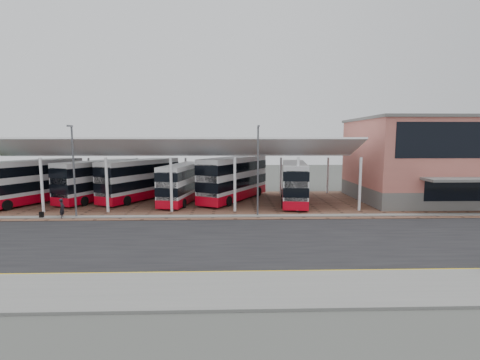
{
  "coord_description": "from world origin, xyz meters",
  "views": [
    {
      "loc": [
        -0.49,
        -24.1,
        6.85
      ],
      "look_at": [
        0.5,
        8.82,
        3.01
      ],
      "focal_mm": 26.0,
      "sensor_mm": 36.0,
      "label": 1
    }
  ],
  "objects_px": {
    "bus_1": "(98,180)",
    "bus_5": "(294,183)",
    "terminal": "(440,159)",
    "bus_2": "(140,180)",
    "bus_0": "(32,182)",
    "pedestrian": "(62,208)",
    "bus_3": "(183,183)",
    "bus_4": "(234,179)"
  },
  "relations": [
    {
      "from": "bus_4",
      "to": "pedestrian",
      "type": "bearing_deg",
      "value": -120.73
    },
    {
      "from": "bus_1",
      "to": "bus_2",
      "type": "relative_size",
      "value": 1.0
    },
    {
      "from": "terminal",
      "to": "bus_3",
      "type": "xyz_separation_m",
      "value": [
        -28.62,
        -0.31,
        -2.54
      ]
    },
    {
      "from": "bus_1",
      "to": "bus_3",
      "type": "bearing_deg",
      "value": 12.45
    },
    {
      "from": "bus_2",
      "to": "pedestrian",
      "type": "distance_m",
      "value": 10.48
    },
    {
      "from": "bus_5",
      "to": "bus_0",
      "type": "bearing_deg",
      "value": -172.57
    },
    {
      "from": "terminal",
      "to": "bus_1",
      "type": "height_order",
      "value": "terminal"
    },
    {
      "from": "bus_0",
      "to": "pedestrian",
      "type": "distance_m",
      "value": 9.88
    },
    {
      "from": "bus_3",
      "to": "bus_4",
      "type": "bearing_deg",
      "value": 22.67
    },
    {
      "from": "bus_3",
      "to": "pedestrian",
      "type": "bearing_deg",
      "value": -130.6
    },
    {
      "from": "bus_0",
      "to": "bus_3",
      "type": "height_order",
      "value": "bus_0"
    },
    {
      "from": "bus_0",
      "to": "bus_3",
      "type": "bearing_deg",
      "value": 26.63
    },
    {
      "from": "bus_1",
      "to": "pedestrian",
      "type": "bearing_deg",
      "value": -65.92
    },
    {
      "from": "bus_1",
      "to": "bus_3",
      "type": "xyz_separation_m",
      "value": [
        9.73,
        -1.68,
        -0.15
      ]
    },
    {
      "from": "bus_1",
      "to": "bus_2",
      "type": "distance_m",
      "value": 4.72
    },
    {
      "from": "terminal",
      "to": "bus_4",
      "type": "distance_m",
      "value": 23.09
    },
    {
      "from": "bus_2",
      "to": "pedestrian",
      "type": "relative_size",
      "value": 6.33
    },
    {
      "from": "terminal",
      "to": "bus_2",
      "type": "bearing_deg",
      "value": 177.49
    },
    {
      "from": "bus_1",
      "to": "bus_2",
      "type": "bearing_deg",
      "value": 23.52
    },
    {
      "from": "bus_4",
      "to": "pedestrian",
      "type": "xyz_separation_m",
      "value": [
        -15.08,
        -8.83,
        -1.54
      ]
    },
    {
      "from": "pedestrian",
      "to": "terminal",
      "type": "bearing_deg",
      "value": -85.64
    },
    {
      "from": "bus_0",
      "to": "bus_5",
      "type": "xyz_separation_m",
      "value": [
        28.03,
        -0.45,
        -0.14
      ]
    },
    {
      "from": "bus_0",
      "to": "bus_3",
      "type": "relative_size",
      "value": 1.09
    },
    {
      "from": "bus_2",
      "to": "bus_3",
      "type": "bearing_deg",
      "value": 8.35
    },
    {
      "from": "bus_0",
      "to": "bus_3",
      "type": "xyz_separation_m",
      "value": [
        15.98,
        0.36,
        -0.24
      ]
    },
    {
      "from": "bus_4",
      "to": "bus_5",
      "type": "relative_size",
      "value": 1.07
    },
    {
      "from": "bus_1",
      "to": "bus_5",
      "type": "distance_m",
      "value": 21.93
    },
    {
      "from": "terminal",
      "to": "bus_1",
      "type": "distance_m",
      "value": 38.45
    },
    {
      "from": "pedestrian",
      "to": "bus_5",
      "type": "bearing_deg",
      "value": -79.85
    },
    {
      "from": "bus_0",
      "to": "bus_5",
      "type": "bearing_deg",
      "value": 24.41
    },
    {
      "from": "bus_3",
      "to": "bus_4",
      "type": "relative_size",
      "value": 0.89
    },
    {
      "from": "terminal",
      "to": "bus_3",
      "type": "height_order",
      "value": "terminal"
    },
    {
      "from": "bus_1",
      "to": "bus_3",
      "type": "height_order",
      "value": "bus_1"
    },
    {
      "from": "bus_3",
      "to": "terminal",
      "type": "bearing_deg",
      "value": 11.11
    },
    {
      "from": "bus_2",
      "to": "bus_3",
      "type": "relative_size",
      "value": 1.06
    },
    {
      "from": "terminal",
      "to": "bus_5",
      "type": "relative_size",
      "value": 1.71
    },
    {
      "from": "bus_1",
      "to": "bus_2",
      "type": "xyz_separation_m",
      "value": [
        4.72,
        0.11,
        0.05
      ]
    },
    {
      "from": "terminal",
      "to": "bus_2",
      "type": "relative_size",
      "value": 1.69
    },
    {
      "from": "bus_0",
      "to": "bus_4",
      "type": "bearing_deg",
      "value": 29.51
    },
    {
      "from": "bus_5",
      "to": "pedestrian",
      "type": "distance_m",
      "value": 22.57
    },
    {
      "from": "bus_4",
      "to": "bus_1",
      "type": "bearing_deg",
      "value": -152.79
    },
    {
      "from": "bus_2",
      "to": "bus_4",
      "type": "height_order",
      "value": "bus_4"
    }
  ]
}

